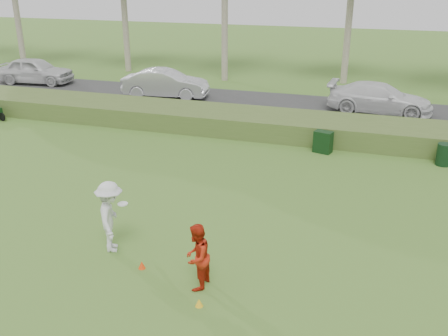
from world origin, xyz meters
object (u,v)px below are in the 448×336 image
(cone_orange, at_px, (142,265))
(car_left, at_px, (35,70))
(trash_bin, at_px, (444,155))
(cone_yellow, at_px, (199,303))
(utility_cabinet, at_px, (323,142))
(car_mid, at_px, (166,84))
(car_right, at_px, (380,98))
(player_red, at_px, (197,257))
(player_white, at_px, (111,217))

(cone_orange, height_order, car_left, car_left)
(cone_orange, height_order, trash_bin, trash_bin)
(cone_orange, distance_m, cone_yellow, 2.20)
(trash_bin, xyz_separation_m, car_left, (-24.80, 7.84, 0.48))
(utility_cabinet, bearing_deg, trash_bin, 14.73)
(utility_cabinet, distance_m, car_left, 21.56)
(trash_bin, height_order, car_mid, car_mid)
(utility_cabinet, distance_m, car_mid, 12.22)
(cone_orange, bearing_deg, car_mid, 111.88)
(car_right, bearing_deg, car_mid, 95.32)
(player_red, xyz_separation_m, cone_yellow, (0.30, -0.70, -0.74))
(player_red, relative_size, cone_yellow, 8.43)
(cone_yellow, distance_m, car_right, 18.69)
(player_red, distance_m, car_left, 26.05)
(utility_cabinet, bearing_deg, player_white, -99.66)
(cone_yellow, xyz_separation_m, car_mid, (-8.80, 18.09, 0.79))
(car_right, bearing_deg, player_white, 162.69)
(cone_orange, bearing_deg, trash_bin, 52.01)
(utility_cabinet, bearing_deg, car_left, 173.95)
(trash_bin, distance_m, car_left, 26.01)
(player_white, xyz_separation_m, cone_orange, (1.17, -0.62, -0.90))
(trash_bin, bearing_deg, utility_cabinet, 179.56)
(player_red, xyz_separation_m, car_right, (3.71, 17.67, 0.01))
(cone_yellow, distance_m, trash_bin, 12.80)
(trash_bin, height_order, car_right, car_right)
(player_white, distance_m, trash_bin, 13.31)
(car_left, bearing_deg, trash_bin, -113.64)
(player_red, xyz_separation_m, cone_orange, (-1.65, 0.32, -0.73))
(utility_cabinet, height_order, car_left, car_left)
(player_red, height_order, cone_orange, player_red)
(trash_bin, relative_size, car_right, 0.16)
(player_white, distance_m, cone_orange, 1.60)
(player_white, relative_size, car_mid, 0.40)
(car_left, relative_size, car_mid, 1.00)
(player_red, bearing_deg, utility_cabinet, 173.34)
(player_red, distance_m, cone_orange, 1.83)
(utility_cabinet, relative_size, car_mid, 0.18)
(player_white, height_order, cone_orange, player_white)
(car_mid, height_order, car_right, car_mid)
(car_left, bearing_deg, player_red, -141.05)
(cone_yellow, height_order, car_right, car_right)
(car_right, bearing_deg, trash_bin, -155.52)
(cone_orange, distance_m, utility_cabinet, 10.81)
(trash_bin, bearing_deg, car_left, 162.46)
(cone_orange, relative_size, trash_bin, 0.23)
(player_white, height_order, utility_cabinet, player_white)
(car_right, bearing_deg, player_red, 172.15)
(cone_yellow, bearing_deg, player_red, 113.38)
(car_left, bearing_deg, player_white, -144.29)
(cone_yellow, height_order, car_left, car_left)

